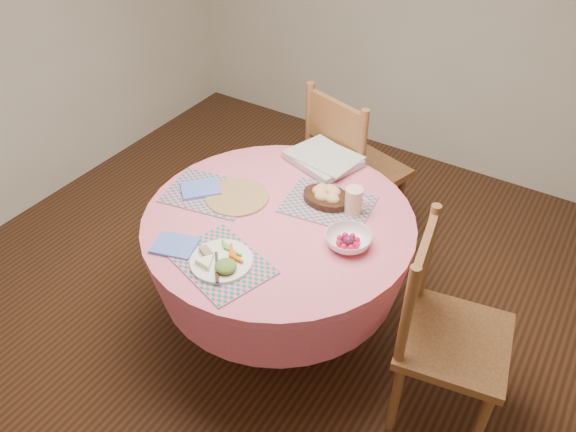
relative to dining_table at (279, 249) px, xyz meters
The scene contains 16 objects.
ground 0.56m from the dining_table, ahead, with size 4.00×4.00×0.00m, color #331C0F.
room_envelope 1.16m from the dining_table, ahead, with size 4.01×4.01×2.71m.
dining_table is the anchor object (origin of this frame).
chair_right 0.82m from the dining_table, ahead, with size 0.51×0.53×0.99m.
chair_back 0.82m from the dining_table, 93.01° to the left, with size 0.60×0.58×1.04m.
placemat_front 0.43m from the dining_table, 95.28° to the right, with size 0.40×0.30×0.01m, color #147264.
placemat_left 0.43m from the dining_table, behind, with size 0.40×0.30×0.01m, color #147264.
placemat_back 0.32m from the dining_table, 54.76° to the left, with size 0.40×0.30×0.01m, color #147264.
wicker_trivet 0.32m from the dining_table, behind, with size 0.30×0.30×0.01m, color #9D7144.
napkin_near 0.52m from the dining_table, 123.27° to the right, with size 0.18×0.14×0.01m, color #5270D3.
napkin_far 0.48m from the dining_table, behind, with size 0.18×0.14×0.01m, color #5270D3.
dinner_plate 0.44m from the dining_table, 94.03° to the right, with size 0.26×0.26×0.05m.
bread_bowl 0.34m from the dining_table, 60.49° to the left, with size 0.23×0.23×0.08m.
latte_mug 0.43m from the dining_table, 38.71° to the left, with size 0.12×0.08×0.12m.
fruit_bowl 0.42m from the dining_table, ahead, with size 0.22×0.22×0.06m.
newspaper_stack 0.55m from the dining_table, 95.76° to the left, with size 0.41×0.36×0.04m.
Camera 1 is at (1.09, -1.64, 2.35)m, focal length 35.00 mm.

